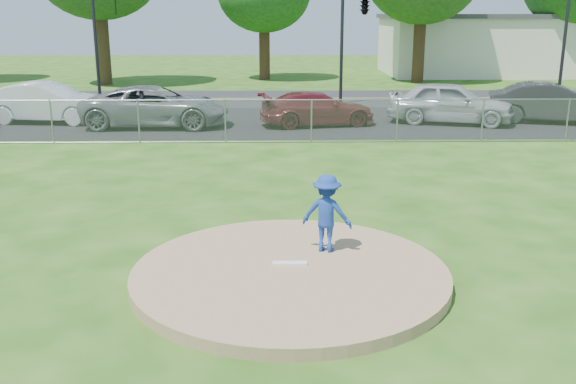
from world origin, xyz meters
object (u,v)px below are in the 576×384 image
(traffic_signal_right, at_px, (570,34))
(parked_car_white, at_px, (47,103))
(traffic_cone, at_px, (161,119))
(commercial_building, at_px, (496,44))
(traffic_signal_center, at_px, (362,8))
(traffic_signal_left, at_px, (100,35))
(pitcher, at_px, (327,213))
(parked_car_charcoal, at_px, (551,103))
(parked_car_gray, at_px, (156,106))
(parked_car_pearl, at_px, (450,102))
(parked_car_darkred, at_px, (317,109))

(traffic_signal_right, relative_size, parked_car_white, 1.12)
(traffic_cone, xyz_separation_m, parked_car_white, (-4.81, 1.04, 0.51))
(commercial_building, xyz_separation_m, traffic_signal_right, (-1.76, -16.00, 1.20))
(traffic_signal_center, bearing_deg, traffic_signal_left, 180.00)
(pitcher, xyz_separation_m, parked_car_charcoal, (10.42, 15.18, -0.09))
(parked_car_gray, height_order, parked_car_pearl, parked_car_pearl)
(traffic_cone, relative_size, parked_car_charcoal, 0.12)
(commercial_building, distance_m, pitcher, 40.18)
(commercial_building, relative_size, traffic_signal_center, 2.93)
(pitcher, xyz_separation_m, parked_car_pearl, (6.22, 15.04, -0.05))
(commercial_building, distance_m, parked_car_gray, 30.92)
(parked_car_darkred, distance_m, parked_car_pearl, 5.49)
(traffic_signal_left, distance_m, traffic_cone, 8.31)
(parked_car_darkred, bearing_deg, parked_car_white, 73.98)
(parked_car_gray, xyz_separation_m, parked_car_pearl, (11.92, 0.55, 0.05))
(traffic_signal_right, bearing_deg, traffic_signal_left, 180.00)
(commercial_building, relative_size, traffic_signal_left, 2.93)
(traffic_signal_right, relative_size, pitcher, 3.92)
(traffic_signal_right, bearing_deg, commercial_building, 83.71)
(pitcher, bearing_deg, parked_car_charcoal, -106.08)
(parked_car_white, bearing_deg, parked_car_darkred, -87.73)
(commercial_building, xyz_separation_m, traffic_signal_left, (-24.76, -16.00, 1.20))
(commercial_building, bearing_deg, parked_car_pearl, -112.40)
(pitcher, height_order, traffic_cone, pitcher)
(commercial_building, height_order, parked_car_darkred, commercial_building)
(parked_car_darkred, bearing_deg, traffic_signal_left, 46.01)
(parked_car_gray, bearing_deg, traffic_signal_right, -70.61)
(pitcher, bearing_deg, traffic_signal_left, -47.54)
(commercial_building, bearing_deg, traffic_signal_center, -126.94)
(traffic_signal_center, relative_size, traffic_cone, 9.08)
(traffic_cone, bearing_deg, parked_car_gray, 172.83)
(pitcher, height_order, parked_car_darkred, pitcher)
(commercial_building, height_order, traffic_signal_right, traffic_signal_right)
(parked_car_gray, bearing_deg, pitcher, -158.12)
(traffic_signal_left, relative_size, parked_car_gray, 0.97)
(parked_car_white, xyz_separation_m, parked_car_darkred, (11.07, -0.88, -0.15))
(parked_car_white, relative_size, parked_car_charcoal, 1.01)
(parked_car_white, bearing_deg, traffic_signal_center, -60.80)
(parked_car_white, bearing_deg, parked_car_gray, -95.64)
(parked_car_pearl, distance_m, parked_car_charcoal, 4.20)
(parked_car_pearl, bearing_deg, commercial_building, -5.94)
(parked_car_gray, bearing_deg, parked_car_darkred, -88.34)
(traffic_signal_center, xyz_separation_m, parked_car_gray, (-8.99, -6.63, -3.80))
(parked_car_darkred, relative_size, parked_car_charcoal, 0.93)
(traffic_cone, relative_size, parked_car_darkred, 0.13)
(commercial_building, bearing_deg, parked_car_white, -139.88)
(traffic_signal_center, relative_size, parked_car_pearl, 1.12)
(traffic_cone, height_order, parked_car_gray, parked_car_gray)
(parked_car_darkred, relative_size, parked_car_pearl, 0.92)
(traffic_signal_left, xyz_separation_m, parked_car_charcoal, (19.86, -5.94, -2.54))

